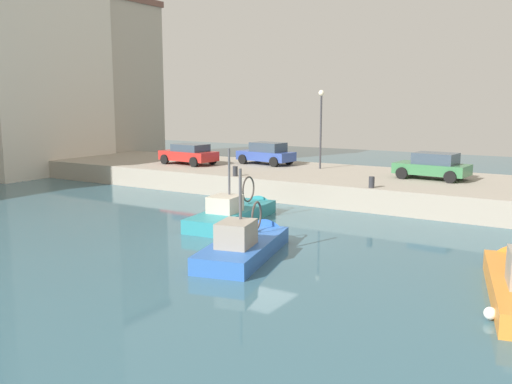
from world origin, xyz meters
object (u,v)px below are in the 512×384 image
at_px(parked_car_green, 433,166).
at_px(quay_streetlamp, 321,116).
at_px(fishing_boat_teal, 237,218).
at_px(parked_car_blue, 266,153).
at_px(parked_car_red, 189,154).
at_px(mooring_bollard_mid, 372,182).
at_px(fishing_boat_blue, 248,251).
at_px(mooring_bollard_north, 235,171).

distance_m(parked_car_green, quay_streetlamp, 7.67).
height_order(fishing_boat_teal, parked_car_blue, fishing_boat_teal).
relative_size(fishing_boat_teal, parked_car_red, 1.67).
distance_m(mooring_bollard_mid, quay_streetlamp, 8.38).
height_order(fishing_boat_blue, mooring_bollard_north, fishing_boat_blue).
height_order(mooring_bollard_mid, quay_streetlamp, quay_streetlamp).
xyz_separation_m(fishing_boat_blue, parked_car_red, (12.63, 12.73, 1.79)).
xyz_separation_m(parked_car_blue, mooring_bollard_north, (-5.86, -1.45, -0.46)).
height_order(parked_car_green, quay_streetlamp, quay_streetlamp).
relative_size(mooring_bollard_mid, quay_streetlamp, 0.11).
bearing_deg(quay_streetlamp, fishing_boat_teal, -175.03).
relative_size(fishing_boat_blue, mooring_bollard_mid, 11.23).
relative_size(fishing_boat_blue, parked_car_red, 1.53).
height_order(parked_car_red, mooring_bollard_north, parked_car_red).
height_order(mooring_bollard_north, quay_streetlamp, quay_streetlamp).
xyz_separation_m(parked_car_red, mooring_bollard_north, (-3.15, -5.83, -0.43)).
bearing_deg(quay_streetlamp, parked_car_green, -98.25).
relative_size(parked_car_blue, mooring_bollard_north, 7.26).
bearing_deg(mooring_bollard_mid, parked_car_blue, 58.18).
distance_m(parked_car_red, mooring_bollard_mid, 14.19).
distance_m(parked_car_red, parked_car_blue, 5.15).
height_order(fishing_boat_blue, parked_car_green, fishing_boat_blue).
bearing_deg(fishing_boat_blue, parked_car_blue, 28.56).
relative_size(mooring_bollard_north, quay_streetlamp, 0.11).
bearing_deg(quay_streetlamp, parked_car_blue, 87.00).
height_order(parked_car_red, mooring_bollard_mid, parked_car_red).
height_order(parked_car_red, quay_streetlamp, quay_streetlamp).
height_order(fishing_boat_blue, parked_car_red, fishing_boat_blue).
height_order(fishing_boat_blue, mooring_bollard_mid, fishing_boat_blue).
relative_size(mooring_bollard_mid, mooring_bollard_north, 1.00).
bearing_deg(parked_car_blue, quay_streetlamp, -93.00).
bearing_deg(mooring_bollard_mid, parked_car_green, -20.65).
xyz_separation_m(parked_car_red, quay_streetlamp, (2.50, -8.40, 2.55)).
distance_m(fishing_boat_blue, mooring_bollard_mid, 9.63).
distance_m(parked_car_red, mooring_bollard_north, 6.64).
bearing_deg(parked_car_green, mooring_bollard_north, 115.34).
height_order(fishing_boat_blue, quay_streetlamp, quay_streetlamp).
bearing_deg(parked_car_green, fishing_boat_blue, 168.60).
relative_size(parked_car_green, mooring_bollard_mid, 7.19).
height_order(fishing_boat_blue, parked_car_blue, fishing_boat_blue).
relative_size(fishing_boat_teal, parked_car_green, 1.70).
bearing_deg(fishing_boat_blue, quay_streetlamp, 15.96).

